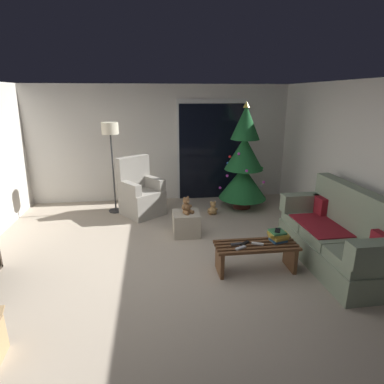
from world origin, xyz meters
name	(u,v)px	position (x,y,z in m)	size (l,w,h in m)	color
ground_plane	(170,266)	(0.00, 0.00, 0.00)	(7.00, 7.00, 0.00)	#B2A38E
wall_back	(161,144)	(0.00, 3.06, 1.25)	(5.72, 0.12, 2.50)	silver
wall_right	(374,173)	(2.86, 0.00, 1.25)	(0.12, 6.00, 2.50)	silver
patio_door_frame	(213,150)	(1.15, 2.99, 1.10)	(1.60, 0.02, 2.20)	silver
patio_door_glass	(213,152)	(1.15, 2.97, 1.05)	(1.50, 0.02, 2.10)	black
couch	(338,237)	(2.32, -0.21, 0.40)	(0.81, 1.95, 1.08)	gray
coffee_table	(256,253)	(1.14, -0.25, 0.26)	(1.10, 0.40, 0.39)	brown
remote_silver	(241,248)	(0.90, -0.35, 0.40)	(0.04, 0.16, 0.02)	#ADADB2
remote_black	(245,243)	(0.99, -0.23, 0.40)	(0.04, 0.16, 0.02)	black
remote_white	(257,244)	(1.15, -0.26, 0.40)	(0.04, 0.16, 0.02)	silver
remote_graphite	(237,244)	(0.87, -0.24, 0.40)	(0.04, 0.16, 0.02)	#333338
book_stack	(278,236)	(1.46, -0.19, 0.46)	(0.27, 0.24, 0.14)	#285684
cell_phone	(278,230)	(1.45, -0.18, 0.54)	(0.07, 0.14, 0.01)	black
christmas_tree	(244,163)	(1.65, 2.20, 0.95)	(0.98, 0.98, 2.16)	#4C1E19
armchair	(140,194)	(-0.45, 2.11, 0.40)	(0.96, 0.96, 1.13)	gray
floor_lamp	(111,137)	(-0.97, 2.31, 1.51)	(0.32, 0.32, 1.78)	#2D2D30
ottoman	(186,224)	(0.34, 1.01, 0.20)	(0.44, 0.44, 0.39)	#B2A893
teddy_bear_chestnut	(187,206)	(0.35, 1.00, 0.51)	(0.21, 0.22, 0.29)	brown
teddy_bear_honey_by_tree	(213,209)	(0.96, 1.86, 0.12)	(0.20, 0.19, 0.29)	tan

